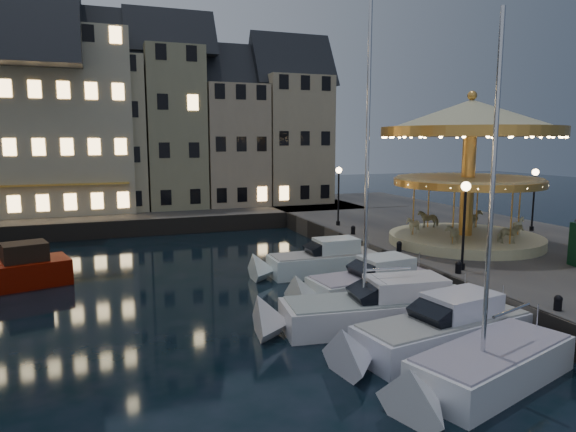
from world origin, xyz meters
name	(u,v)px	position (x,y,z in m)	size (l,w,h in m)	color
ground	(332,321)	(0.00, 0.00, 0.00)	(160.00, 160.00, 0.00)	black
quay_east	(499,251)	(14.00, 6.00, 0.65)	(16.00, 56.00, 1.30)	#474442
quay_north	(111,218)	(-8.00, 28.00, 0.65)	(44.00, 12.00, 1.30)	#474442
quaywall_e	(384,262)	(6.00, 6.00, 0.65)	(0.15, 44.00, 1.30)	#47423A
quaywall_n	(140,228)	(-6.00, 22.00, 0.65)	(48.00, 0.15, 1.30)	#47423A
streetlamp_b	(465,213)	(7.20, 1.00, 4.02)	(0.44, 0.44, 4.17)	black
streetlamp_c	(339,188)	(7.20, 14.50, 4.02)	(0.44, 0.44, 4.17)	black
streetlamp_d	(534,191)	(18.50, 8.00, 4.02)	(0.44, 0.44, 4.17)	black
bollard_a	(558,302)	(6.60, -5.00, 1.60)	(0.30, 0.30, 0.57)	black
bollard_b	(458,267)	(6.60, 0.50, 1.60)	(0.30, 0.30, 0.57)	black
bollard_c	(399,246)	(6.60, 5.50, 1.60)	(0.30, 0.30, 0.57)	black
bollard_d	(353,230)	(6.60, 11.00, 1.60)	(0.30, 0.30, 0.57)	black
townhouse_nb	(30,129)	(-14.05, 30.00, 8.28)	(6.16, 8.00, 13.80)	slate
townhouse_nc	(106,124)	(-8.00, 30.00, 8.78)	(6.82, 8.00, 14.80)	tan
townhouse_nd	(172,119)	(-2.25, 30.00, 9.28)	(5.50, 8.00, 15.80)	gray
townhouse_ne	(231,135)	(3.20, 30.00, 7.78)	(6.16, 8.00, 12.80)	tan
townhouse_nf	(290,131)	(9.25, 30.00, 8.28)	(6.82, 8.00, 13.80)	tan
hotel_corner	(29,111)	(-14.00, 30.00, 9.78)	(17.60, 9.00, 16.80)	#BDB495
motorboat_a	(482,371)	(1.80, -6.74, 0.54)	(6.98, 4.12, 11.60)	silver
motorboat_b	(435,334)	(2.11, -4.03, 0.64)	(7.86, 3.32, 2.15)	silver
motorboat_c	(373,310)	(1.28, -1.14, 0.68)	(9.17, 3.38, 12.13)	silver
motorboat_d	(365,286)	(2.65, 2.08, 0.64)	(7.12, 2.84, 2.15)	silver
motorboat_e	(317,263)	(2.36, 7.05, 0.64)	(7.17, 2.06, 2.15)	white
carousel	(470,144)	(11.36, 5.94, 7.11)	(10.09, 10.09, 8.83)	#BDB687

